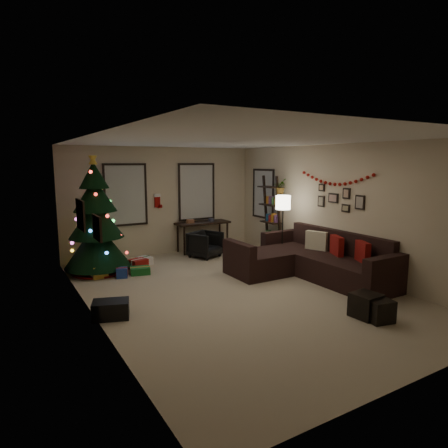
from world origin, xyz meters
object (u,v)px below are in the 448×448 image
at_px(desk, 203,225).
at_px(desk_chair, 205,244).
at_px(sofa, 310,262).
at_px(bookshelf, 272,217).
at_px(christmas_tree, 96,223).

distance_m(desk, desk_chair, 0.79).
xyz_separation_m(sofa, bookshelf, (0.50, 1.94, 0.66)).
height_order(christmas_tree, sofa, christmas_tree).
xyz_separation_m(christmas_tree, sofa, (3.67, -2.52, -0.75)).
bearing_deg(desk_chair, desk, 43.09).
xyz_separation_m(christmas_tree, bookshelf, (4.17, -0.58, -0.09)).
bearing_deg(bookshelf, sofa, -104.39).
distance_m(desk_chair, bookshelf, 1.80).
distance_m(christmas_tree, desk_chair, 2.70).
bearing_deg(christmas_tree, desk_chair, 0.47).
relative_size(desk_chair, bookshelf, 0.32).
distance_m(christmas_tree, desk, 2.97).
bearing_deg(desk, christmas_tree, -166.83).
xyz_separation_m(christmas_tree, desk_chair, (2.60, 0.02, -0.74)).
xyz_separation_m(desk, desk_chair, (-0.27, -0.65, -0.36)).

